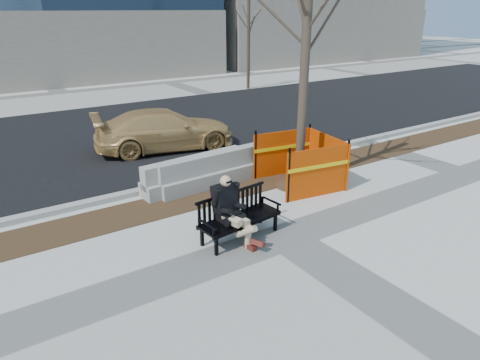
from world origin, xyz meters
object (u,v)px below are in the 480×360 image
object	(u,v)px
seated_man	(229,240)
jersey_barrier_left	(195,186)
bench	(240,238)
jersey_barrier_right	(211,185)
sedan	(166,149)
tree_fence	(298,184)

from	to	relation	value
seated_man	jersey_barrier_left	xyz separation A→B (m)	(0.73, 2.76, 0.00)
bench	jersey_barrier_right	size ratio (longest dim) A/B	0.58
jersey_barrier_right	bench	bearing A→B (deg)	-111.73
sedan	jersey_barrier_right	xyz separation A→B (m)	(-0.33, -3.41, 0.00)
jersey_barrier_left	tree_fence	bearing A→B (deg)	-35.47
tree_fence	jersey_barrier_right	bearing A→B (deg)	147.42
seated_man	jersey_barrier_right	world-z (taller)	seated_man
seated_man	jersey_barrier_right	bearing A→B (deg)	60.53
bench	seated_man	size ratio (longest dim) A/B	1.28
jersey_barrier_left	seated_man	bearing A→B (deg)	-109.75
tree_fence	sedan	size ratio (longest dim) A/B	1.51
seated_man	sedan	bearing A→B (deg)	70.08
jersey_barrier_right	jersey_barrier_left	bearing A→B (deg)	157.09
jersey_barrier_left	jersey_barrier_right	xyz separation A→B (m)	(0.38, -0.14, 0.00)
sedan	jersey_barrier_left	world-z (taller)	sedan
tree_fence	sedan	bearing A→B (deg)	108.24
tree_fence	seated_man	bearing A→B (deg)	-153.99
jersey_barrier_left	jersey_barrier_right	world-z (taller)	jersey_barrier_right
bench	sedan	distance (m)	6.17
tree_fence	jersey_barrier_right	size ratio (longest dim) A/B	2.24
seated_man	sedan	size ratio (longest dim) A/B	0.31
seated_man	jersey_barrier_left	distance (m)	2.86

